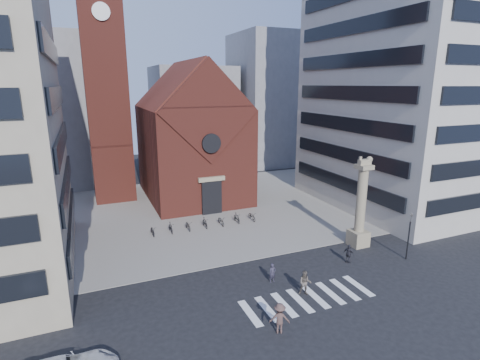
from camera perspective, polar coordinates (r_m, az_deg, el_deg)
name	(u,v)px	position (r m, az deg, el deg)	size (l,w,h in m)	color
ground	(281,281)	(30.59, 6.23, -14.99)	(120.00, 120.00, 0.00)	black
piazza	(207,208)	(46.65, -5.12, -4.33)	(46.00, 30.00, 0.05)	gray
zebra_crossing	(308,299)	(28.64, 10.27, -17.35)	(10.20, 3.20, 0.01)	white
church	(191,138)	(50.47, -7.44, 6.34)	(12.00, 16.65, 18.00)	maroon
campanile	(105,78)	(51.27, -19.85, 14.45)	(5.50, 5.50, 31.20)	maroon
building_right	(411,75)	(51.21, 24.64, 14.31)	(18.00, 22.00, 32.00)	#B6AFA5
bg_block_left	(31,112)	(63.65, -29.26, 9.04)	(16.00, 14.00, 22.00)	gray
bg_block_mid	(193,117)	(71.07, -7.12, 9.50)	(14.00, 12.00, 18.00)	gray
bg_block_right	(277,100)	(74.13, 5.72, 12.06)	(16.00, 14.00, 24.00)	gray
lion_column	(360,211)	(36.83, 17.88, -4.53)	(1.63, 1.60, 8.68)	tan
traffic_light	(409,235)	(35.89, 24.33, -7.63)	(0.13, 0.16, 4.30)	black
pedestrian_0	(272,273)	(29.99, 4.97, -13.92)	(0.56, 0.37, 1.53)	#2E2B3B
pedestrian_1	(305,283)	(28.63, 9.89, -15.19)	(0.91, 0.71, 1.87)	#5C5349
pedestrian_2	(349,254)	(34.04, 16.25, -10.74)	(0.98, 0.41, 1.67)	#26262D
pedestrian_3	(280,318)	(24.66, 6.05, -20.22)	(1.28, 0.74, 1.98)	#4F3935
scooter_0	(153,231)	(39.35, -13.17, -7.52)	(0.63, 1.80, 0.95)	black
scooter_1	(171,228)	(39.64, -10.52, -7.14)	(0.49, 1.75, 1.05)	black
scooter_2	(188,225)	(40.04, -7.92, -6.88)	(0.63, 1.80, 0.95)	black
scooter_3	(205,223)	(40.49, -5.38, -6.48)	(0.49, 1.75, 1.05)	black
scooter_4	(221,221)	(41.06, -2.90, -6.21)	(0.63, 1.80, 0.95)	black
scooter_5	(237,218)	(41.66, -0.50, -5.80)	(0.49, 1.75, 1.05)	black
scooter_6	(252,216)	(42.37, 1.83, -5.53)	(0.63, 1.80, 0.95)	black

